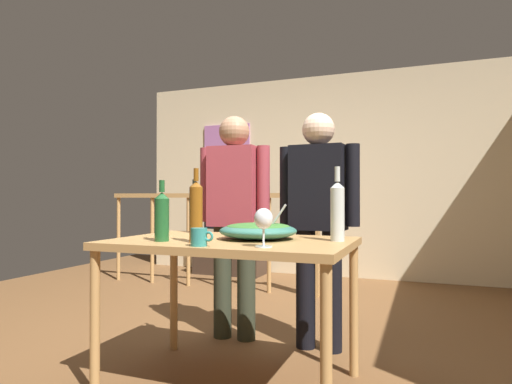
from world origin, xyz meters
TOP-DOWN VIEW (x-y plane):
  - ground_plane at (0.00, 0.00)m, footprint 7.11×7.11m
  - back_wall at (0.00, 2.73)m, footprint 5.08×0.10m
  - framed_picture at (-1.39, 2.67)m, footprint 0.68×0.03m
  - stair_railing at (-0.65, 1.51)m, footprint 2.52×0.10m
  - tv_console at (-1.20, 2.38)m, footprint 0.90×0.40m
  - flat_screen_tv at (-1.20, 2.35)m, footprint 0.70×0.12m
  - serving_table at (0.21, -0.69)m, footprint 1.26×0.82m
  - salad_bowl at (0.34, -0.62)m, footprint 0.42×0.42m
  - wine_glass at (0.50, -0.96)m, footprint 0.09×0.09m
  - wine_bottle_dark at (-0.19, -0.37)m, footprint 0.06×0.06m
  - wine_bottle_amber at (0.11, -0.89)m, footprint 0.07×0.07m
  - wine_bottle_clear at (0.76, -0.57)m, footprint 0.07×0.07m
  - wine_bottle_green at (-0.09, -0.90)m, footprint 0.07×0.07m
  - mug_teal at (0.20, -1.02)m, footprint 0.11×0.08m
  - person_standing_left at (-0.09, 0.03)m, footprint 0.53×0.23m
  - person_standing_right at (0.52, 0.03)m, footprint 0.54×0.24m

SIDE VIEW (x-z plane):
  - ground_plane at x=0.00m, z-range 0.00..0.00m
  - tv_console at x=-1.20m, z-range 0.00..0.49m
  - stair_railing at x=-0.65m, z-range 0.11..1.21m
  - serving_table at x=0.21m, z-range 0.31..1.09m
  - flat_screen_tv at x=-1.20m, z-range 0.53..1.05m
  - mug_teal at x=0.20m, z-range 0.78..0.87m
  - salad_bowl at x=0.34m, z-range 0.73..0.94m
  - wine_glass at x=0.50m, z-range 0.82..0.99m
  - wine_bottle_green at x=-0.09m, z-range 0.76..1.07m
  - person_standing_right at x=0.52m, z-range 0.13..1.70m
  - wine_bottle_dark at x=-0.19m, z-range 0.75..1.09m
  - person_standing_left at x=-0.09m, z-range 0.13..1.72m
  - wine_bottle_amber at x=0.11m, z-range 0.75..1.13m
  - wine_bottle_clear at x=0.76m, z-range 0.75..1.14m
  - back_wall at x=0.00m, z-range 0.00..2.57m
  - framed_picture at x=-1.39m, z-range 1.44..2.01m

